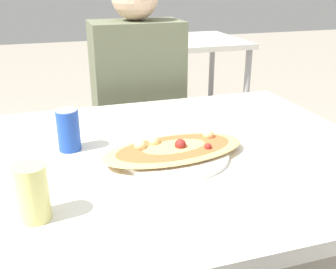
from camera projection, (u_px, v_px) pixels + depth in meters
name	position (u px, v px, depth m)	size (l,w,h in m)	color
dining_table	(164.00, 171.00, 1.18)	(1.28, 0.99, 0.73)	silver
chair_far_seated	(134.00, 123.00, 2.00)	(0.40, 0.40, 0.91)	black
person_seated	(138.00, 89.00, 1.81)	(0.40, 0.27, 1.23)	#2D2D38
pizza_main	(174.00, 151.00, 1.12)	(0.44, 0.31, 0.06)	white
soda_can	(68.00, 130.00, 1.15)	(0.07, 0.07, 0.12)	#1E47B2
drink_glass	(33.00, 193.00, 0.82)	(0.07, 0.07, 0.13)	#E0DB7F
background_table	(169.00, 47.00, 3.17)	(1.10, 0.80, 0.85)	silver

